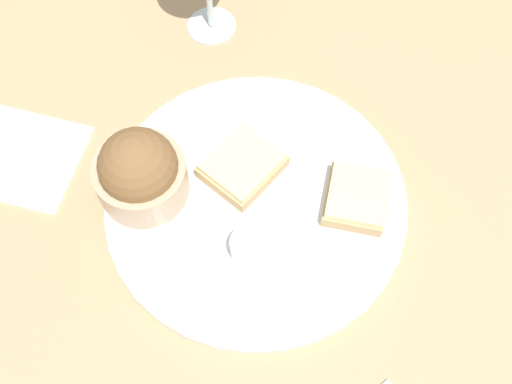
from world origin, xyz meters
The scene contains 7 objects.
ground_plane centered at (0.00, 0.00, 0.00)m, with size 4.00×4.00×0.00m, color tan.
dinner_plate centered at (0.00, 0.00, 0.01)m, with size 0.35×0.35×0.01m.
salad_bowl centered at (-0.06, 0.11, 0.05)m, with size 0.10×0.10×0.10m.
sauce_ramekin centered at (-0.06, -0.03, 0.03)m, with size 0.05×0.05×0.03m.
cheese_toast_near centered at (0.02, 0.04, 0.03)m, with size 0.09×0.08×0.03m.
cheese_toast_far centered at (0.06, -0.09, 0.03)m, with size 0.10×0.09×0.03m.
napkin centered at (-0.12, 0.27, 0.00)m, with size 0.17×0.18×0.01m.
Camera 1 is at (-0.26, -0.19, 0.67)m, focal length 45.00 mm.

